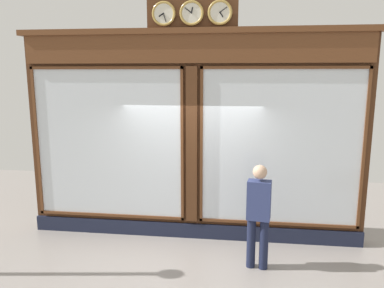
% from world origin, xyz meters
% --- Properties ---
extents(shop_facade, '(6.31, 0.42, 4.37)m').
position_xyz_m(shop_facade, '(-0.00, -0.13, 1.93)').
color(shop_facade, '#4C2B16').
rests_on(shop_facade, ground_plane).
extents(pedestrian, '(0.39, 0.27, 1.69)m').
position_xyz_m(pedestrian, '(-1.17, 0.99, 0.93)').
color(pedestrian, '#191E38').
rests_on(pedestrian, ground_plane).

